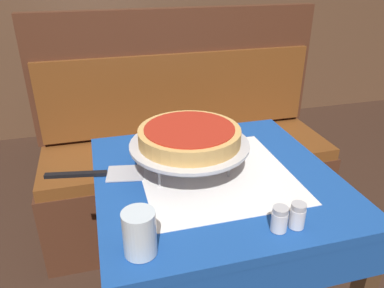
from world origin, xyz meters
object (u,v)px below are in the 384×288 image
object	(u,v)px
condiment_caddy	(100,47)
booth_bench	(187,168)
dining_table_rear	(107,72)
pepper_shaker	(297,216)
deep_dish_pizza	(189,135)
salt_shaker	(279,219)
dining_table_front	(215,201)
pizza_pan_stand	(189,146)
pizza_server	(100,174)
water_glass_near	(139,233)

from	to	relation	value
condiment_caddy	booth_bench	bearing A→B (deg)	-71.12
dining_table_rear	pepper_shaker	world-z (taller)	pepper_shaker
deep_dish_pizza	salt_shaker	world-z (taller)	deep_dish_pizza
deep_dish_pizza	salt_shaker	distance (m)	0.38
dining_table_front	booth_bench	distance (m)	0.83
pizza_pan_stand	condiment_caddy	size ratio (longest dim) A/B	2.19
pizza_server	water_glass_near	size ratio (longest dim) A/B	2.80
booth_bench	pizza_pan_stand	bearing A→B (deg)	-103.59
pepper_shaker	pizza_pan_stand	bearing A→B (deg)	119.36
booth_bench	condiment_caddy	distance (m)	1.22
dining_table_rear	pizza_server	world-z (taller)	pizza_server
booth_bench	pepper_shaker	world-z (taller)	booth_bench
deep_dish_pizza	condiment_caddy	distance (m)	1.81
dining_table_front	condiment_caddy	distance (m)	1.86
pizza_pan_stand	condiment_caddy	xyz separation A→B (m)	(-0.19, 1.79, -0.04)
pizza_server	salt_shaker	bearing A→B (deg)	-42.92
pepper_shaker	pizza_server	bearing A→B (deg)	140.26
salt_shaker	pizza_pan_stand	bearing A→B (deg)	112.59
booth_bench	pizza_pan_stand	size ratio (longest dim) A/B	4.05
pizza_server	salt_shaker	distance (m)	0.57
deep_dish_pizza	salt_shaker	size ratio (longest dim) A/B	4.72
dining_table_rear	condiment_caddy	bearing A→B (deg)	110.10
dining_table_front	booth_bench	size ratio (longest dim) A/B	0.50
pizza_pan_stand	pizza_server	xyz separation A→B (m)	(-0.28, 0.05, -0.09)
dining_table_rear	deep_dish_pizza	distance (m)	1.74
pizza_server	condiment_caddy	xyz separation A→B (m)	(0.09, 1.74, 0.04)
dining_table_rear	water_glass_near	distance (m)	2.05
pizza_pan_stand	condiment_caddy	distance (m)	1.80
pepper_shaker	dining_table_front	bearing A→B (deg)	111.20
dining_table_front	water_glass_near	bearing A→B (deg)	-134.39
pizza_server	pepper_shaker	distance (m)	0.61
water_glass_near	pepper_shaker	world-z (taller)	water_glass_near
salt_shaker	condiment_caddy	distance (m)	2.16
water_glass_near	dining_table_rear	bearing A→B (deg)	88.82
pizza_server	dining_table_rear	bearing A→B (deg)	86.02
dining_table_rear	water_glass_near	world-z (taller)	water_glass_near
dining_table_rear	water_glass_near	bearing A→B (deg)	-91.18
water_glass_near	pepper_shaker	distance (m)	0.40
water_glass_near	condiment_caddy	world-z (taller)	condiment_caddy
deep_dish_pizza	pizza_server	bearing A→B (deg)	169.71
pizza_server	water_glass_near	xyz separation A→B (m)	(0.07, -0.38, 0.05)
deep_dish_pizza	water_glass_near	size ratio (longest dim) A/B	2.83
salt_shaker	booth_bench	bearing A→B (deg)	88.23
dining_table_front	deep_dish_pizza	distance (m)	0.25
dining_table_front	pizza_pan_stand	world-z (taller)	pizza_pan_stand
dining_table_front	condiment_caddy	bearing A→B (deg)	98.31
booth_bench	pepper_shaker	size ratio (longest dim) A/B	22.01
dining_table_rear	dining_table_front	bearing A→B (deg)	-82.25
pizza_server	pepper_shaker	world-z (taller)	pepper_shaker
dining_table_front	pizza_server	bearing A→B (deg)	165.29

